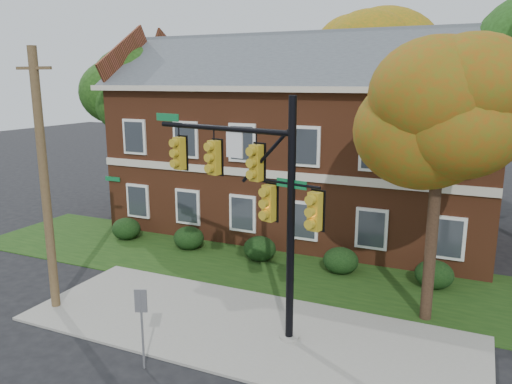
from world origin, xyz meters
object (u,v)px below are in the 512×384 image
at_px(hedge_right, 341,261).
at_px(hedge_center, 260,249).
at_px(traffic_signal, 255,189).
at_px(sign_post, 142,315).
at_px(hedge_far_left, 126,229).
at_px(hedge_left, 189,238).
at_px(tree_far_rear, 367,57).
at_px(apartment_building, 303,132).
at_px(tree_near_right, 450,109).
at_px(hedge_far_right, 434,274).
at_px(utility_pole, 45,182).
at_px(tree_left_rear, 128,95).

bearing_deg(hedge_right, hedge_center, 180.00).
bearing_deg(traffic_signal, sign_post, -105.30).
bearing_deg(hedge_far_left, hedge_left, 0.00).
xyz_separation_m(hedge_far_left, tree_far_rear, (8.34, 13.09, 8.32)).
xyz_separation_m(apartment_building, tree_far_rear, (1.34, 7.84, 3.86)).
distance_m(apartment_building, hedge_center, 6.89).
bearing_deg(hedge_right, tree_near_right, -37.28).
distance_m(apartment_building, tree_far_rear, 8.84).
bearing_deg(hedge_far_right, traffic_signal, -130.86).
height_order(hedge_far_left, tree_far_rear, tree_far_rear).
bearing_deg(hedge_left, utility_pole, -97.56).
xyz_separation_m(hedge_center, tree_far_rear, (1.34, 13.09, 8.32)).
xyz_separation_m(hedge_center, utility_pole, (-4.42, -6.94, 3.79)).
relative_size(hedge_left, hedge_far_right, 1.00).
relative_size(hedge_left, utility_pole, 0.16).
distance_m(hedge_left, utility_pole, 7.96).
bearing_deg(sign_post, hedge_far_right, 30.48).
distance_m(hedge_left, hedge_center, 3.50).
bearing_deg(tree_left_rear, hedge_far_right, -13.89).
height_order(apartment_building, hedge_left, apartment_building).
height_order(hedge_far_right, utility_pole, utility_pole).
bearing_deg(utility_pole, tree_far_rear, 70.97).
relative_size(hedge_right, traffic_signal, 0.20).
distance_m(hedge_far_left, tree_far_rear, 17.61).
bearing_deg(hedge_far_right, tree_far_rear, 113.37).
relative_size(hedge_left, tree_near_right, 0.16).
bearing_deg(hedge_far_right, utility_pole, -148.70).
distance_m(hedge_center, sign_post, 8.77).
relative_size(apartment_building, tree_far_rear, 1.63).
relative_size(hedge_far_left, tree_left_rear, 0.16).
height_order(hedge_left, utility_pole, utility_pole).
bearing_deg(hedge_right, tree_far_rear, 99.36).
xyz_separation_m(apartment_building, hedge_left, (-3.50, -5.25, -4.46)).
xyz_separation_m(hedge_far_left, hedge_center, (7.00, 0.00, 0.00)).
distance_m(hedge_far_left, tree_near_right, 15.75).
relative_size(apartment_building, hedge_right, 13.43).
bearing_deg(hedge_center, tree_left_rear, 156.96).
relative_size(hedge_center, sign_post, 0.62).
bearing_deg(apartment_building, hedge_far_right, -36.89).
bearing_deg(tree_left_rear, hedge_left, -33.59).
bearing_deg(apartment_building, hedge_far_left, -143.11).
bearing_deg(utility_pole, traffic_signal, 9.39).
bearing_deg(tree_far_rear, traffic_signal, -87.16).
bearing_deg(tree_left_rear, hedge_center, -23.04).
xyz_separation_m(apartment_building, utility_pole, (-4.42, -12.20, -0.68)).
relative_size(tree_left_rear, traffic_signal, 1.25).
bearing_deg(tree_left_rear, apartment_building, 6.54).
bearing_deg(hedge_far_right, sign_post, -126.76).
distance_m(tree_near_right, tree_far_rear, 17.12).
distance_m(hedge_far_left, hedge_right, 10.50).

